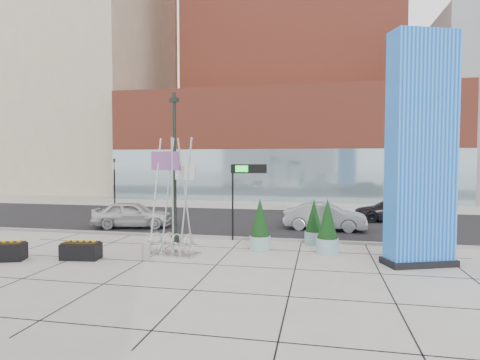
% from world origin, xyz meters
% --- Properties ---
extents(ground, '(160.00, 160.00, 0.00)m').
position_xyz_m(ground, '(0.00, 0.00, 0.00)').
color(ground, '#9E9991').
rests_on(ground, ground).
extents(street_asphalt, '(80.00, 12.00, 0.02)m').
position_xyz_m(street_asphalt, '(0.00, 10.00, 0.01)').
color(street_asphalt, black).
rests_on(street_asphalt, ground).
extents(curb_edge, '(80.00, 0.30, 0.12)m').
position_xyz_m(curb_edge, '(0.00, 4.00, 0.06)').
color(curb_edge, gray).
rests_on(curb_edge, ground).
extents(tower_podium, '(34.00, 10.00, 11.00)m').
position_xyz_m(tower_podium, '(1.00, 27.00, 5.50)').
color(tower_podium, '#993F2C').
rests_on(tower_podium, ground).
extents(tower_glass_front, '(34.00, 0.60, 5.00)m').
position_xyz_m(tower_glass_front, '(1.00, 22.20, 2.50)').
color(tower_glass_front, '#8CA5B2').
rests_on(tower_glass_front, ground).
extents(building_beige_left, '(18.00, 20.00, 34.00)m').
position_xyz_m(building_beige_left, '(-26.00, 34.00, 17.00)').
color(building_beige_left, gray).
rests_on(building_beige_left, ground).
extents(blue_pylon, '(2.89, 2.03, 8.82)m').
position_xyz_m(blue_pylon, '(8.61, 0.56, 4.26)').
color(blue_pylon, blue).
rests_on(blue_pylon, ground).
extents(lamp_post, '(0.49, 0.40, 7.24)m').
position_xyz_m(lamp_post, '(-2.04, 2.68, 2.96)').
color(lamp_post, black).
rests_on(lamp_post, ground).
extents(public_art_sculpture, '(2.34, 1.44, 4.98)m').
position_xyz_m(public_art_sculpture, '(-1.28, 0.35, 1.31)').
color(public_art_sculpture, silver).
rests_on(public_art_sculpture, ground).
extents(concrete_bollard, '(0.32, 0.32, 0.63)m').
position_xyz_m(concrete_bollard, '(-1.96, -0.82, 0.32)').
color(concrete_bollard, gray).
rests_on(concrete_bollard, ground).
extents(overhead_street_sign, '(1.78, 0.55, 3.80)m').
position_xyz_m(overhead_street_sign, '(1.24, 3.80, 3.27)').
color(overhead_street_sign, black).
rests_on(overhead_street_sign, ground).
extents(round_planter_east, '(0.87, 0.87, 2.18)m').
position_xyz_m(round_planter_east, '(4.60, 3.60, 1.03)').
color(round_planter_east, '#81AEA9').
rests_on(round_planter_east, ground).
extents(round_planter_mid, '(0.95, 0.95, 2.38)m').
position_xyz_m(round_planter_mid, '(5.20, 1.80, 1.13)').
color(round_planter_mid, '#81AEA9').
rests_on(round_planter_mid, ground).
extents(round_planter_west, '(0.94, 0.94, 2.34)m').
position_xyz_m(round_planter_west, '(2.27, 1.80, 1.11)').
color(round_planter_west, '#81AEA9').
rests_on(round_planter_west, ground).
extents(box_planter_north, '(1.71, 1.23, 0.85)m').
position_xyz_m(box_planter_north, '(-7.50, -2.00, 0.39)').
color(box_planter_north, black).
rests_on(box_planter_north, ground).
extents(box_planter_south, '(1.58, 0.91, 0.83)m').
position_xyz_m(box_planter_south, '(-4.61, -1.20, 0.38)').
color(box_planter_south, black).
rests_on(box_planter_south, ground).
extents(car_white_west, '(4.86, 2.78, 1.56)m').
position_xyz_m(car_white_west, '(-5.99, 6.15, 0.78)').
color(car_white_west, silver).
rests_on(car_white_west, ground).
extents(car_silver_mid, '(4.74, 1.99, 1.52)m').
position_xyz_m(car_silver_mid, '(5.17, 7.60, 0.76)').
color(car_silver_mid, '#A5A7AD').
rests_on(car_silver_mid, ground).
extents(car_dark_east, '(5.27, 2.80, 1.46)m').
position_xyz_m(car_dark_east, '(9.51, 11.74, 0.73)').
color(car_dark_east, black).
rests_on(car_dark_east, ground).
extents(traffic_signal, '(0.15, 0.18, 4.10)m').
position_xyz_m(traffic_signal, '(-12.00, 15.00, 2.30)').
color(traffic_signal, black).
rests_on(traffic_signal, ground).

